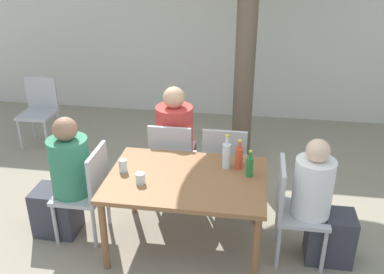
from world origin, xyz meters
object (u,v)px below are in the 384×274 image
Objects in this scene: patio_chair_4 at (39,107)px; water_bottle_1 at (227,155)px; patio_chair_0 at (88,188)px; drinking_glass_2 at (140,178)px; person_seated_2 at (176,144)px; green_bottle_2 at (250,166)px; dining_table_front at (187,185)px; drinking_glass_1 at (123,166)px; patio_chair_1 at (293,206)px; patio_chair_3 at (225,161)px; drinking_glass_0 at (240,160)px; patio_chair_2 at (172,157)px; person_seated_1 at (321,209)px; person_seated_0 at (64,183)px; soda_bottle_0 at (239,158)px.

water_bottle_1 is at bearing -31.60° from patio_chair_4.
patio_chair_0 is 0.63m from drinking_glass_2.
green_bottle_2 is (0.82, -0.84, 0.25)m from person_seated_2.
patio_chair_0 is at bearing 180.00° from dining_table_front.
green_bottle_2 is 2.15× the size of drinking_glass_1.
patio_chair_0 is 1.86m from patio_chair_1.
green_bottle_2 is at bearing 4.81° from drinking_glass_1.
person_seated_2 is at bearing 106.32° from dining_table_front.
patio_chair_1 is 3.71× the size of green_bottle_2.
patio_chair_3 is 0.50m from drinking_glass_0.
patio_chair_2 is 0.23m from person_seated_2.
patio_chair_0 is at bearing 55.62° from person_seated_2.
dining_table_front is 1.18m from person_seated_1.
dining_table_front is at bearing -38.60° from patio_chair_4.
dining_table_front is 0.59m from drinking_glass_1.
green_bottle_2 is 0.23m from drinking_glass_0.
dining_table_front is 0.78m from patio_chair_3.
water_bottle_1 reaches higher than patio_chair_0.
patio_chair_1 is (1.86, 0.00, 0.00)m from patio_chair_0.
water_bottle_1 is (1.25, 0.23, 0.33)m from patio_chair_0.
person_seated_0 is 13.05× the size of drinking_glass_2.
soda_bottle_0 is at bearing 27.94° from dining_table_front.
person_seated_1 is (0.24, -0.00, -0.01)m from patio_chair_1.
person_seated_0 is 1.04× the size of person_seated_1.
patio_chair_2 and patio_chair_3 have the same top height.
dining_table_front is 14.90× the size of drinking_glass_2.
person_seated_2 is (2.09, -0.94, 0.05)m from patio_chair_4.
person_seated_2 is at bearing -24.22° from patio_chair_4.
dining_table_front is at bearing -152.06° from soda_bottle_0.
patio_chair_0 reaches higher than drinking_glass_0.
patio_chair_0 is 1.15m from person_seated_2.
drinking_glass_0 is (0.01, 0.08, -0.07)m from soda_bottle_0.
green_bottle_2 is 0.95m from drinking_glass_2.
person_seated_1 reaches higher than patio_chair_0.
person_seated_0 is at bearing 47.10° from person_seated_2.
drinking_glass_1 is (-0.90, -0.22, -0.07)m from water_bottle_1.
person_seated_1 reaches higher than drinking_glass_1.
patio_chair_2 is at bearing 145.70° from soda_bottle_0.
water_bottle_1 is (1.49, 0.23, 0.30)m from person_seated_0.
drinking_glass_0 is at bearing 101.14° from person_seated_0.
patio_chair_3 is (0.28, 0.72, -0.12)m from dining_table_front.
water_bottle_1 reaches higher than soda_bottle_0.
patio_chair_1 is 0.62m from drinking_glass_0.
person_seated_1 is (2.10, -0.00, -0.01)m from patio_chair_0.
patio_chair_4 is at bearing -147.46° from person_seated_0.
drinking_glass_0 is 1.07m from drinking_glass_1.
patio_chair_4 is at bearing 148.52° from green_bottle_2.
person_seated_0 is 4.92× the size of green_bottle_2.
person_seated_0 reaches higher than green_bottle_2.
person_seated_2 is 1.05m from soda_bottle_0.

